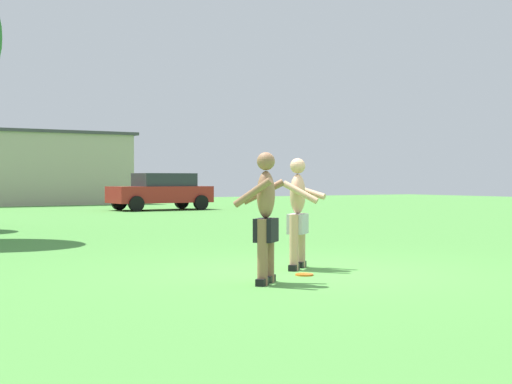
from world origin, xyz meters
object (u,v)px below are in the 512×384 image
Objects in this scene: player_in_black at (265,215)px; car_red_near_post at (161,191)px; frisbee at (304,275)px; player_near at (298,211)px.

player_in_black is 23.19m from car_red_near_post.
player_in_black is 6.71× the size of frisbee.
player_in_black is at bearing -155.76° from frisbee.
car_red_near_post is (7.26, 20.50, -0.04)m from player_near.
frisbee is at bearing 24.24° from player_in_black.
car_red_near_post is at bearing 68.43° from player_in_black.
frisbee is at bearing -109.81° from car_red_near_post.
frisbee is 22.51m from car_red_near_post.
frisbee is 0.06× the size of car_red_near_post.
car_red_near_post is (8.53, 21.57, -0.05)m from player_in_black.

